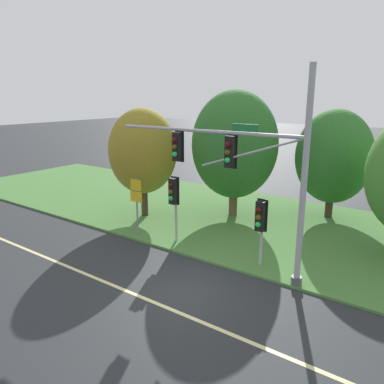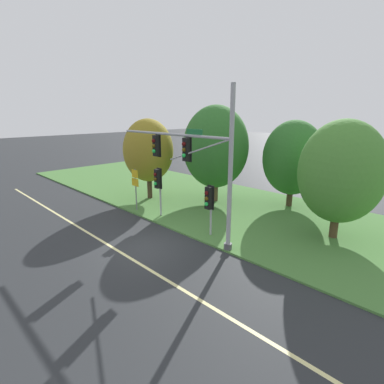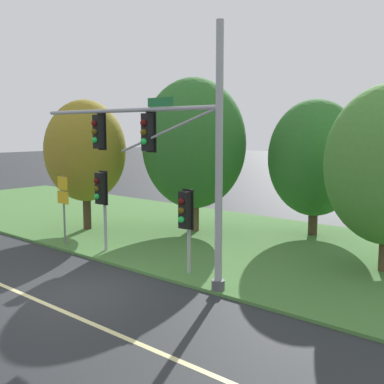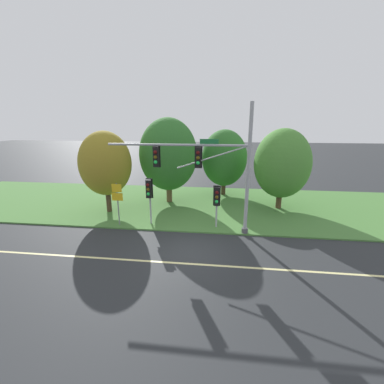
{
  "view_description": "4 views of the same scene",
  "coord_description": "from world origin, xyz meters",
  "px_view_note": "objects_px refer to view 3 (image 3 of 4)",
  "views": [
    {
      "loc": [
        7.43,
        -9.79,
        6.94
      ],
      "look_at": [
        -2.38,
        3.9,
        2.54
      ],
      "focal_mm": 35.0,
      "sensor_mm": 36.0,
      "label": 1
    },
    {
      "loc": [
        11.73,
        -8.16,
        6.72
      ],
      "look_at": [
        -0.01,
        3.41,
        2.29
      ],
      "focal_mm": 28.0,
      "sensor_mm": 36.0,
      "label": 2
    },
    {
      "loc": [
        11.8,
        -8.33,
        4.94
      ],
      "look_at": [
        1.16,
        3.92,
        2.77
      ],
      "focal_mm": 45.0,
      "sensor_mm": 36.0,
      "label": 3
    },
    {
      "loc": [
        1.75,
        -12.5,
        6.84
      ],
      "look_at": [
        -0.19,
        3.47,
        2.44
      ],
      "focal_mm": 24.0,
      "sensor_mm": 36.0,
      "label": 4
    }
  ],
  "objects_px": {
    "route_sign_post": "(63,199)",
    "tree_left_of_mast": "(194,144)",
    "traffic_signal_mast": "(162,144)",
    "pedestrian_signal_near_kerb": "(101,193)",
    "tree_nearest_road": "(85,151)",
    "tree_behind_signpost": "(315,158)",
    "pedestrian_signal_further_along": "(185,214)"
  },
  "relations": [
    {
      "from": "pedestrian_signal_near_kerb",
      "to": "route_sign_post",
      "type": "bearing_deg",
      "value": -170.87
    },
    {
      "from": "route_sign_post",
      "to": "traffic_signal_mast",
      "type": "bearing_deg",
      "value": -2.81
    },
    {
      "from": "pedestrian_signal_near_kerb",
      "to": "traffic_signal_mast",
      "type": "bearing_deg",
      "value": -9.02
    },
    {
      "from": "pedestrian_signal_near_kerb",
      "to": "route_sign_post",
      "type": "height_order",
      "value": "pedestrian_signal_near_kerb"
    },
    {
      "from": "route_sign_post",
      "to": "tree_nearest_road",
      "type": "height_order",
      "value": "tree_nearest_road"
    },
    {
      "from": "traffic_signal_mast",
      "to": "pedestrian_signal_near_kerb",
      "type": "height_order",
      "value": "traffic_signal_mast"
    },
    {
      "from": "traffic_signal_mast",
      "to": "tree_behind_signpost",
      "type": "xyz_separation_m",
      "value": [
        0.93,
        8.79,
        -0.82
      ]
    },
    {
      "from": "tree_left_of_mast",
      "to": "traffic_signal_mast",
      "type": "bearing_deg",
      "value": -57.67
    },
    {
      "from": "pedestrian_signal_near_kerb",
      "to": "route_sign_post",
      "type": "xyz_separation_m",
      "value": [
        -2.07,
        -0.33,
        -0.41
      ]
    },
    {
      "from": "traffic_signal_mast",
      "to": "pedestrian_signal_further_along",
      "type": "xyz_separation_m",
      "value": [
        0.5,
        0.57,
        -2.3
      ]
    },
    {
      "from": "traffic_signal_mast",
      "to": "route_sign_post",
      "type": "distance_m",
      "value": 6.5
    },
    {
      "from": "route_sign_post",
      "to": "tree_left_of_mast",
      "type": "xyz_separation_m",
      "value": [
        2.28,
        5.63,
        2.2
      ]
    },
    {
      "from": "tree_behind_signpost",
      "to": "traffic_signal_mast",
      "type": "bearing_deg",
      "value": -96.04
    },
    {
      "from": "traffic_signal_mast",
      "to": "pedestrian_signal_near_kerb",
      "type": "relative_size",
      "value": 2.74
    },
    {
      "from": "pedestrian_signal_near_kerb",
      "to": "pedestrian_signal_further_along",
      "type": "xyz_separation_m",
      "value": [
        4.46,
        -0.06,
        -0.29
      ]
    },
    {
      "from": "traffic_signal_mast",
      "to": "tree_nearest_road",
      "type": "height_order",
      "value": "traffic_signal_mast"
    },
    {
      "from": "traffic_signal_mast",
      "to": "tree_nearest_road",
      "type": "bearing_deg",
      "value": 160.19
    },
    {
      "from": "pedestrian_signal_near_kerb",
      "to": "pedestrian_signal_further_along",
      "type": "bearing_deg",
      "value": -0.79
    },
    {
      "from": "pedestrian_signal_near_kerb",
      "to": "tree_nearest_road",
      "type": "distance_m",
      "value": 4.72
    },
    {
      "from": "tree_nearest_road",
      "to": "route_sign_post",
      "type": "bearing_deg",
      "value": -54.02
    },
    {
      "from": "traffic_signal_mast",
      "to": "route_sign_post",
      "type": "height_order",
      "value": "traffic_signal_mast"
    },
    {
      "from": "pedestrian_signal_near_kerb",
      "to": "tree_behind_signpost",
      "type": "distance_m",
      "value": 9.59
    },
    {
      "from": "pedestrian_signal_near_kerb",
      "to": "tree_behind_signpost",
      "type": "height_order",
      "value": "tree_behind_signpost"
    },
    {
      "from": "pedestrian_signal_further_along",
      "to": "tree_behind_signpost",
      "type": "xyz_separation_m",
      "value": [
        0.43,
        8.22,
        1.47
      ]
    },
    {
      "from": "route_sign_post",
      "to": "tree_nearest_road",
      "type": "xyz_separation_m",
      "value": [
        -1.85,
        2.54,
        1.85
      ]
    },
    {
      "from": "pedestrian_signal_near_kerb",
      "to": "pedestrian_signal_further_along",
      "type": "relative_size",
      "value": 1.12
    },
    {
      "from": "pedestrian_signal_near_kerb",
      "to": "route_sign_post",
      "type": "distance_m",
      "value": 2.14
    },
    {
      "from": "traffic_signal_mast",
      "to": "pedestrian_signal_near_kerb",
      "type": "xyz_separation_m",
      "value": [
        -3.96,
        0.63,
        -2.0
      ]
    },
    {
      "from": "traffic_signal_mast",
      "to": "route_sign_post",
      "type": "bearing_deg",
      "value": 177.19
    },
    {
      "from": "pedestrian_signal_near_kerb",
      "to": "pedestrian_signal_further_along",
      "type": "height_order",
      "value": "pedestrian_signal_near_kerb"
    },
    {
      "from": "pedestrian_signal_near_kerb",
      "to": "pedestrian_signal_further_along",
      "type": "distance_m",
      "value": 4.47
    },
    {
      "from": "pedestrian_signal_further_along",
      "to": "tree_behind_signpost",
      "type": "height_order",
      "value": "tree_behind_signpost"
    }
  ]
}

